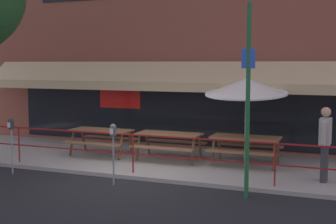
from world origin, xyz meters
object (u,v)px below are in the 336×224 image
Objects in this scene: picnic_table_left at (101,135)px; patio_umbrella_right at (246,87)px; parking_meter_near at (11,129)px; street_sign_pole at (248,99)px; picnic_table_centre at (169,139)px; parking_meter_far at (113,136)px; picnic_table_right at (246,142)px; pedestrian_walking at (325,140)px.

patio_umbrella_right is (4.22, 0.20, 1.47)m from picnic_table_left.
street_sign_pole is (5.96, 0.10, 0.91)m from parking_meter_near.
picnic_table_centre is 1.27× the size of parking_meter_far.
street_sign_pole is at bearing 0.97° from parking_meter_near.
street_sign_pole reaches higher than patio_umbrella_right.
parking_meter_near reaches higher than picnic_table_centre.
patio_umbrella_right is at bearing 3.31° from picnic_table_centre.
parking_meter_near is at bearing -152.89° from picnic_table_right.
street_sign_pole reaches higher than parking_meter_far.
picnic_table_right is 3.74m from parking_meter_far.
patio_umbrella_right is 2.67m from street_sign_pole.
pedestrian_walking is 0.43× the size of street_sign_pole.
picnic_table_right is 6.04m from parking_meter_near.
picnic_table_right is at bearing 152.26° from pedestrian_walking.
parking_meter_far reaches higher than picnic_table_left.
street_sign_pole reaches higher than pedestrian_walking.
patio_umbrella_right reaches higher than picnic_table_right.
parking_meter_far is 0.35× the size of street_sign_pole.
parking_meter_far is (2.91, -0.03, 0.00)m from parking_meter_near.
street_sign_pole is (0.59, -2.65, 1.36)m from picnic_table_right.
parking_meter_far is at bearing -0.65° from parking_meter_near.
patio_umbrella_right is 1.69× the size of parking_meter_near.
picnic_table_centre is 2.58m from patio_umbrella_right.
street_sign_pole reaches higher than picnic_table_centre.
picnic_table_right is 1.27× the size of parking_meter_far.
picnic_table_centre is at bearing 167.66° from pedestrian_walking.
patio_umbrella_right is (2.11, 0.12, 1.47)m from picnic_table_centre.
picnic_table_centre is 1.05× the size of pedestrian_walking.
picnic_table_left is 4.47m from patio_umbrella_right.
picnic_table_right is 0.75× the size of patio_umbrella_right.
pedestrian_walking is at bearing -26.75° from patio_umbrella_right.
street_sign_pole reaches higher than picnic_table_left.
patio_umbrella_right is 1.69× the size of parking_meter_far.
picnic_table_right is 1.05× the size of pedestrian_walking.
picnic_table_left is at bearing 153.51° from street_sign_pole.
street_sign_pole is (3.05, 0.13, 0.91)m from parking_meter_far.
pedestrian_walking reaches higher than parking_meter_near.
patio_umbrella_right is at bearing 26.73° from parking_meter_near.
parking_meter_far reaches higher than picnic_table_right.
street_sign_pole is at bearing -26.49° from picnic_table_left.
patio_umbrella_right is 3.82m from parking_meter_far.
parking_meter_far is (-0.35, -2.61, 0.44)m from picnic_table_centre.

